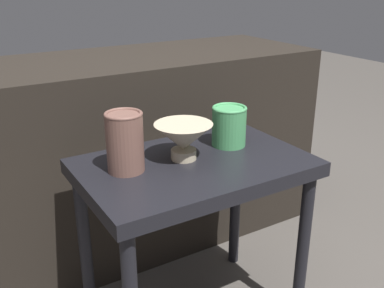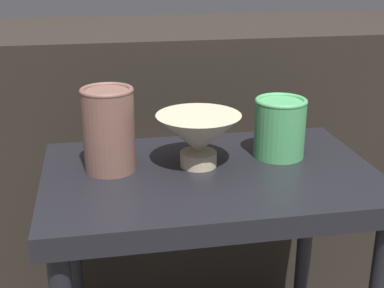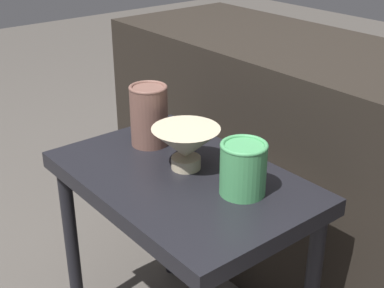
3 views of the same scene
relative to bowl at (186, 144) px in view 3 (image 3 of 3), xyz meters
The scene contains 5 objects.
table 0.14m from the bowl, 57.39° to the right, with size 0.62×0.40×0.53m.
couch_backdrop 0.55m from the bowl, 88.01° to the left, with size 1.49×0.50×0.72m.
bowl is the anchor object (origin of this frame).
vase_textured_left 0.17m from the bowl, behind, with size 0.10×0.10×0.16m.
vase_colorful_right 0.17m from the bowl, ahead, with size 0.10×0.10×0.12m.
Camera 3 is at (0.86, -0.66, 1.11)m, focal length 50.00 mm.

